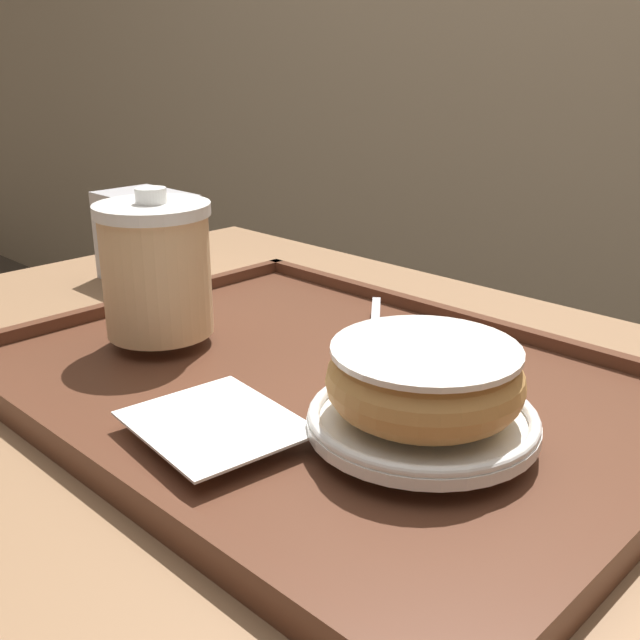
{
  "coord_description": "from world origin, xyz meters",
  "views": [
    {
      "loc": [
        0.4,
        -0.4,
        0.97
      ],
      "look_at": [
        0.03,
        -0.02,
        0.77
      ],
      "focal_mm": 42.0,
      "sensor_mm": 36.0,
      "label": 1
    }
  ],
  "objects_px": {
    "coffee_cup_front": "(156,268)",
    "napkin_dispenser": "(147,238)",
    "spoon": "(375,330)",
    "donut_chocolate_glazed": "(425,378)"
  },
  "relations": [
    {
      "from": "donut_chocolate_glazed",
      "to": "coffee_cup_front",
      "type": "bearing_deg",
      "value": -176.61
    },
    {
      "from": "spoon",
      "to": "napkin_dispenser",
      "type": "xyz_separation_m",
      "value": [
        -0.35,
        0.0,
        0.02
      ]
    },
    {
      "from": "donut_chocolate_glazed",
      "to": "spoon",
      "type": "height_order",
      "value": "donut_chocolate_glazed"
    },
    {
      "from": "napkin_dispenser",
      "to": "spoon",
      "type": "bearing_deg",
      "value": -0.26
    },
    {
      "from": "coffee_cup_front",
      "to": "spoon",
      "type": "relative_size",
      "value": 1.16
    },
    {
      "from": "coffee_cup_front",
      "to": "donut_chocolate_glazed",
      "type": "height_order",
      "value": "coffee_cup_front"
    },
    {
      "from": "spoon",
      "to": "napkin_dispenser",
      "type": "relative_size",
      "value": 0.99
    },
    {
      "from": "coffee_cup_front",
      "to": "spoon",
      "type": "bearing_deg",
      "value": 41.52
    },
    {
      "from": "coffee_cup_front",
      "to": "napkin_dispenser",
      "type": "bearing_deg",
      "value": 148.99
    },
    {
      "from": "coffee_cup_front",
      "to": "spoon",
      "type": "height_order",
      "value": "coffee_cup_front"
    }
  ]
}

